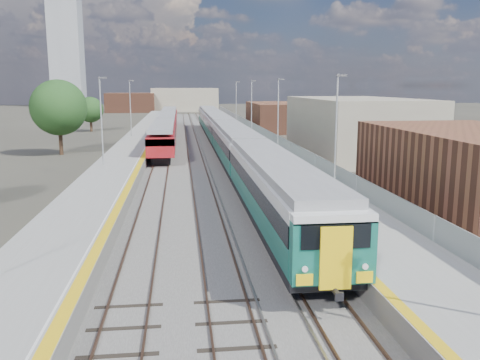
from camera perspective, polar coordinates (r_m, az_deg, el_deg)
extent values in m
plane|color=#47443A|center=(60.95, -3.31, 3.21)|extent=(320.00, 320.00, 0.00)
cube|color=#565451|center=(63.33, -5.48, 3.48)|extent=(10.50, 155.00, 0.06)
cube|color=#4C3323|center=(65.93, -2.90, 3.87)|extent=(0.07, 160.00, 0.14)
cube|color=#4C3323|center=(66.04, -1.65, 3.89)|extent=(0.07, 160.00, 0.14)
cube|color=#4C3323|center=(65.80, -5.94, 3.81)|extent=(0.07, 160.00, 0.14)
cube|color=#4C3323|center=(65.83, -4.69, 3.83)|extent=(0.07, 160.00, 0.14)
cube|color=#4C3323|center=(65.85, -9.00, 3.74)|extent=(0.07, 160.00, 0.14)
cube|color=#4C3323|center=(65.80, -7.74, 3.77)|extent=(0.07, 160.00, 0.14)
cube|color=gray|center=(65.91, -3.18, 3.85)|extent=(0.08, 160.00, 0.10)
cube|color=gray|center=(65.84, -4.40, 3.83)|extent=(0.08, 160.00, 0.10)
cube|color=slate|center=(63.87, 1.27, 4.01)|extent=(4.70, 155.00, 1.00)
cube|color=gray|center=(63.82, 1.27, 4.46)|extent=(4.70, 155.00, 0.03)
cube|color=gold|center=(63.56, -0.61, 4.46)|extent=(0.40, 155.00, 0.01)
cube|color=gray|center=(64.10, 3.23, 5.01)|extent=(0.06, 155.00, 1.20)
cylinder|color=#9EA0A3|center=(34.03, 10.72, 5.30)|extent=(0.12, 0.12, 7.50)
cube|color=#4C4C4F|center=(33.98, 11.35, 11.44)|extent=(0.70, 0.18, 0.14)
cylinder|color=#9EA0A3|center=(53.40, 4.30, 7.30)|extent=(0.12, 0.12, 7.50)
cube|color=#4C4C4F|center=(53.37, 4.62, 11.21)|extent=(0.70, 0.18, 0.14)
cylinder|color=#9EA0A3|center=(73.11, 1.30, 8.20)|extent=(0.12, 0.12, 7.50)
cube|color=#4C4C4F|center=(73.09, 1.51, 11.06)|extent=(0.70, 0.18, 0.14)
cylinder|color=#9EA0A3|center=(92.95, -0.43, 8.70)|extent=(0.12, 0.12, 7.50)
cube|color=#4C4C4F|center=(92.93, -0.28, 10.95)|extent=(0.70, 0.18, 0.14)
cube|color=slate|center=(63.50, -11.65, 3.76)|extent=(4.30, 155.00, 1.00)
cube|color=gray|center=(63.45, -11.67, 4.21)|extent=(4.30, 155.00, 0.03)
cube|color=gold|center=(63.31, -9.95, 4.28)|extent=(0.45, 155.00, 0.01)
cube|color=silver|center=(63.33, -10.27, 4.27)|extent=(0.08, 155.00, 0.01)
cylinder|color=#9EA0A3|center=(44.94, -15.29, 6.35)|extent=(0.12, 0.12, 7.50)
cube|color=#4C4C4F|center=(44.81, -15.20, 11.02)|extent=(0.70, 0.18, 0.14)
cylinder|color=#9EA0A3|center=(70.72, -12.21, 7.89)|extent=(0.12, 0.12, 7.50)
cube|color=#4C4C4F|center=(70.64, -12.12, 10.85)|extent=(0.70, 0.18, 0.14)
cube|color=brown|center=(33.73, 24.75, 0.75)|extent=(9.00, 16.00, 5.20)
cube|color=gray|center=(58.87, 12.78, 5.84)|extent=(11.00, 22.00, 6.40)
cube|color=brown|center=(90.04, 3.94, 7.11)|extent=(8.00, 18.00, 4.80)
cube|color=gray|center=(160.41, -6.22, 8.97)|extent=(20.00, 14.00, 7.00)
cube|color=brown|center=(156.09, -12.14, 8.50)|extent=(14.00, 12.00, 5.60)
cube|color=gray|center=(204.95, -18.89, 13.43)|extent=(11.00, 11.00, 40.00)
cube|color=black|center=(27.72, 4.01, -3.81)|extent=(2.82, 20.24, 0.48)
cube|color=#0F523D|center=(27.53, 4.03, -2.13)|extent=(2.93, 20.24, 1.18)
cube|color=black|center=(27.34, 4.06, -0.22)|extent=(2.99, 20.24, 0.81)
cube|color=silver|center=(27.22, 4.08, 1.11)|extent=(2.93, 20.24, 0.50)
cube|color=gray|center=(27.16, 4.09, 2.02)|extent=(2.60, 20.24, 0.42)
cube|color=black|center=(47.89, -0.58, 2.32)|extent=(2.82, 20.24, 0.48)
cube|color=#0F523D|center=(47.78, -0.58, 3.30)|extent=(2.93, 20.24, 1.18)
cube|color=black|center=(47.67, -0.58, 4.42)|extent=(2.99, 20.24, 0.81)
cube|color=silver|center=(47.60, -0.58, 5.19)|extent=(2.93, 20.24, 0.50)
cube|color=gray|center=(47.56, -0.59, 5.71)|extent=(2.60, 20.24, 0.42)
cube|color=black|center=(68.40, -2.44, 4.79)|extent=(2.82, 20.24, 0.48)
cube|color=#0F523D|center=(68.32, -2.45, 5.48)|extent=(2.93, 20.24, 1.18)
cube|color=black|center=(68.25, -2.45, 6.26)|extent=(2.99, 20.24, 0.81)
cube|color=silver|center=(68.20, -2.46, 6.80)|extent=(2.93, 20.24, 0.50)
cube|color=gray|center=(68.17, -2.46, 7.17)|extent=(2.60, 20.24, 0.42)
cube|color=black|center=(89.02, -3.45, 6.12)|extent=(2.82, 20.24, 0.48)
cube|color=#0F523D|center=(88.96, -3.45, 6.65)|extent=(2.93, 20.24, 1.18)
cube|color=black|center=(88.90, -3.46, 7.25)|extent=(2.99, 20.24, 0.81)
cube|color=silver|center=(88.87, -3.46, 7.67)|extent=(2.93, 20.24, 0.50)
cube|color=gray|center=(88.85, -3.47, 7.95)|extent=(2.60, 20.24, 0.42)
cube|color=#0F523D|center=(17.67, 10.35, -7.92)|extent=(2.91, 0.62, 2.18)
cube|color=black|center=(17.19, 10.73, -6.28)|extent=(2.39, 0.06, 0.83)
cube|color=yellow|center=(17.35, 10.71, -8.63)|extent=(1.09, 0.10, 2.18)
cube|color=black|center=(57.89, -8.59, 3.17)|extent=(1.84, 15.66, 0.64)
cube|color=maroon|center=(57.71, -8.63, 4.68)|extent=(2.72, 18.42, 1.94)
cube|color=black|center=(57.66, -8.65, 5.16)|extent=(2.77, 18.42, 0.68)
cube|color=gray|center=(57.58, -8.67, 6.12)|extent=(2.42, 18.42, 0.39)
cube|color=black|center=(76.69, -8.16, 4.97)|extent=(1.84, 15.66, 0.64)
cube|color=maroon|center=(76.56, -8.19, 6.11)|extent=(2.72, 18.42, 1.94)
cube|color=black|center=(76.52, -8.20, 6.48)|extent=(2.77, 18.42, 0.68)
cube|color=gray|center=(76.46, -8.21, 7.20)|extent=(2.42, 18.42, 0.39)
cube|color=black|center=(95.54, -7.89, 6.06)|extent=(1.84, 15.66, 0.64)
cube|color=maroon|center=(95.43, -7.92, 6.98)|extent=(2.72, 18.42, 1.94)
cube|color=black|center=(95.40, -7.92, 7.27)|extent=(2.77, 18.42, 0.68)
cube|color=gray|center=(95.35, -7.94, 7.85)|extent=(2.42, 18.42, 0.39)
cylinder|color=#382619|center=(61.32, -19.47, 4.06)|extent=(0.44, 0.44, 2.96)
sphere|color=#1E4319|center=(61.05, -19.70, 7.67)|extent=(6.25, 6.25, 6.25)
cylinder|color=#382619|center=(91.17, -16.36, 5.89)|extent=(0.44, 0.44, 2.07)
sphere|color=#1E4319|center=(91.01, -16.45, 7.59)|extent=(4.37, 4.37, 4.37)
cylinder|color=#382619|center=(79.03, 12.97, 5.33)|extent=(0.44, 0.44, 1.89)
sphere|color=#1E4319|center=(78.86, 13.04, 7.12)|extent=(3.99, 3.99, 3.99)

